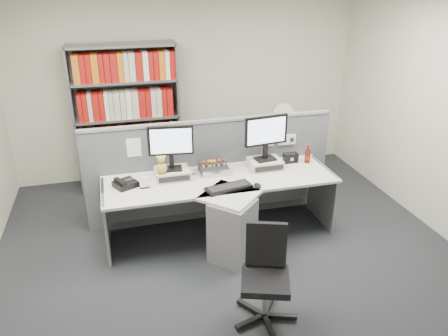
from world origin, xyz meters
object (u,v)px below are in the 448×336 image
object	(u,v)px
desk	(225,208)
desktop_pc	(214,169)
office_chair	(265,272)
keyboard	(229,187)
speaker	(291,158)
shelving_unit	(128,120)
desk_calendar	(144,183)
monitor_left	(171,144)
mouse	(258,186)
desk_phone	(125,184)
filing_cabinet	(280,159)
cola_bottle	(308,156)
monitor_right	(266,134)
desk_fan	(283,116)

from	to	relation	value
desk	desktop_pc	bearing A→B (deg)	94.56
desktop_pc	desk	bearing A→B (deg)	-85.44
office_chair	desktop_pc	bearing A→B (deg)	92.82
keyboard	office_chair	distance (m)	1.16
speaker	shelving_unit	bearing A→B (deg)	142.82
desk_calendar	speaker	size ratio (longest dim) A/B	0.71
monitor_left	shelving_unit	xyz separation A→B (m)	(-0.39, 1.47, -0.15)
mouse	desk_phone	world-z (taller)	desk_phone
monitor_left	desktop_pc	xyz separation A→B (m)	(0.48, 0.02, -0.36)
filing_cabinet	cola_bottle	bearing A→B (deg)	-93.79
desktop_pc	desk_calendar	xyz separation A→B (m)	(-0.81, -0.20, 0.01)
cola_bottle	shelving_unit	size ratio (longest dim) A/B	0.11
desk_phone	desk_calendar	distance (m)	0.21
cola_bottle	shelving_unit	bearing A→B (deg)	144.37
cola_bottle	desk_calendar	bearing A→B (deg)	-174.70
desktop_pc	filing_cabinet	distance (m)	1.64
monitor_right	desktop_pc	xyz separation A→B (m)	(-0.62, 0.02, -0.38)
desk	cola_bottle	xyz separation A→B (m)	(1.13, 0.39, 0.35)
desktop_pc	keyboard	xyz separation A→B (m)	(0.05, -0.45, -0.03)
monitor_left	desk_phone	size ratio (longest dim) A/B	1.73
desktop_pc	office_chair	bearing A→B (deg)	-87.18
desktop_pc	keyboard	world-z (taller)	desktop_pc
desktop_pc	cola_bottle	size ratio (longest dim) A/B	1.38
speaker	desk_phone	bearing A→B (deg)	-175.04
monitor_right	mouse	distance (m)	0.68
desk_phone	shelving_unit	distance (m)	1.59
monitor_left	desk_calendar	size ratio (longest dim) A/B	4.13
speaker	cola_bottle	distance (m)	0.21
mouse	cola_bottle	bearing A→B (deg)	31.54
desktop_pc	cola_bottle	distance (m)	1.17
desk_fan	office_chair	world-z (taller)	desk_fan
desktop_pc	keyboard	distance (m)	0.46
monitor_left	shelving_unit	world-z (taller)	shelving_unit
desk_phone	filing_cabinet	distance (m)	2.54
keyboard	speaker	xyz separation A→B (m)	(0.92, 0.50, 0.04)
shelving_unit	filing_cabinet	size ratio (longest dim) A/B	2.86
mouse	desk_fan	size ratio (longest dim) A/B	0.25
desktop_pc	desk_calendar	distance (m)	0.83
monitor_right	speaker	distance (m)	0.51
speaker	desk_fan	world-z (taller)	desk_fan
keyboard	speaker	distance (m)	1.05
desk	desk_calendar	distance (m)	0.92
desk_calendar	keyboard	bearing A→B (deg)	-16.63
office_chair	desk	bearing A→B (deg)	92.22
monitor_right	desk_calendar	xyz separation A→B (m)	(-1.43, -0.18, -0.37)
monitor_left	monitor_right	xyz separation A→B (m)	(1.10, 0.00, 0.02)
desk	desktop_pc	size ratio (longest dim) A/B	8.23
filing_cabinet	desk_fan	distance (m)	0.65
desk_phone	desk_calendar	xyz separation A→B (m)	(0.20, -0.07, 0.02)
desk_fan	office_chair	bearing A→B (deg)	-114.12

